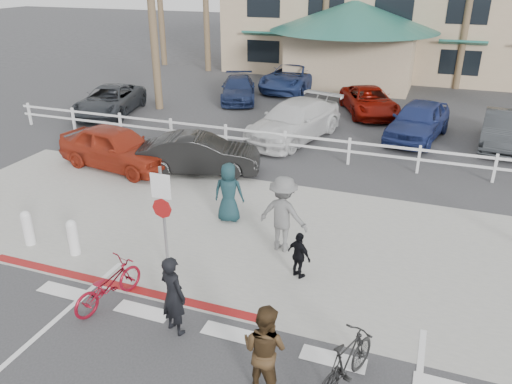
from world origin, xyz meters
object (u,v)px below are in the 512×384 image
at_px(bike_red, 108,285).
at_px(bike_black, 346,363).
at_px(car_red_compact, 116,147).
at_px(sign_post, 164,214).
at_px(car_white_sedan, 200,154).

distance_m(bike_red, bike_black, 5.15).
height_order(bike_red, bike_black, bike_black).
bearing_deg(car_red_compact, bike_red, -137.58).
height_order(sign_post, bike_black, sign_post).
relative_size(bike_red, bike_black, 1.01).
distance_m(sign_post, bike_black, 5.17).
height_order(bike_red, car_white_sedan, car_white_sedan).
height_order(sign_post, car_red_compact, sign_post).
bearing_deg(bike_black, car_red_compact, -17.24).
xyz_separation_m(bike_black, car_white_sedan, (-6.58, 7.91, 0.16)).
relative_size(sign_post, car_red_compact, 0.66).
bearing_deg(car_red_compact, sign_post, -127.23).
bearing_deg(car_red_compact, bike_black, -118.35).
relative_size(sign_post, car_white_sedan, 0.71).
distance_m(sign_post, car_red_compact, 7.20).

